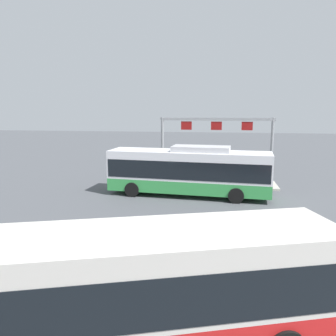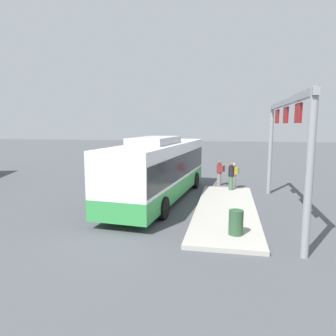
# 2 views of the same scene
# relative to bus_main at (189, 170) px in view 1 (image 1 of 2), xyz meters

# --- Properties ---
(ground_plane) EXTENTS (120.00, 120.00, 0.00)m
(ground_plane) POSITION_rel_bus_main_xyz_m (0.01, -0.00, -1.81)
(ground_plane) COLOR #4C4F54
(platform_curb) EXTENTS (10.00, 2.80, 0.16)m
(platform_curb) POSITION_rel_bus_main_xyz_m (-1.53, -3.57, -1.73)
(platform_curb) COLOR #B2ADA3
(platform_curb) RESTS_ON ground
(bus_main) EXTENTS (11.18, 3.53, 3.46)m
(bus_main) POSITION_rel_bus_main_xyz_m (0.00, 0.00, 0.00)
(bus_main) COLOR green
(bus_main) RESTS_ON ground
(bus_background_left) EXTENTS (11.21, 5.74, 3.10)m
(bus_background_left) POSITION_rel_bus_main_xyz_m (0.34, 15.47, -0.03)
(bus_background_left) COLOR red
(bus_background_left) RESTS_ON ground
(person_boarding) EXTENTS (0.53, 0.61, 1.67)m
(person_boarding) POSITION_rel_bus_main_xyz_m (4.65, -3.05, -0.92)
(person_boarding) COLOR gray
(person_boarding) RESTS_ON ground
(person_waiting_near) EXTENTS (0.36, 0.54, 1.67)m
(person_waiting_near) POSITION_rel_bus_main_xyz_m (2.62, -3.83, -0.76)
(person_waiting_near) COLOR #476B4C
(person_waiting_near) RESTS_ON platform_curb
(person_waiting_mid) EXTENTS (0.53, 0.61, 1.67)m
(person_waiting_mid) POSITION_rel_bus_main_xyz_m (3.78, -3.98, -0.92)
(person_waiting_mid) COLOR gray
(person_waiting_mid) RESTS_ON ground
(platform_sign_gantry) EXTENTS (9.54, 0.24, 5.20)m
(platform_sign_gantry) POSITION_rel_bus_main_xyz_m (-1.79, -6.01, 1.95)
(platform_sign_gantry) COLOR gray
(platform_sign_gantry) RESTS_ON ground
(trash_bin) EXTENTS (0.52, 0.52, 0.90)m
(trash_bin) POSITION_rel_bus_main_xyz_m (-5.15, -3.94, -1.20)
(trash_bin) COLOR #2D5133
(trash_bin) RESTS_ON platform_curb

